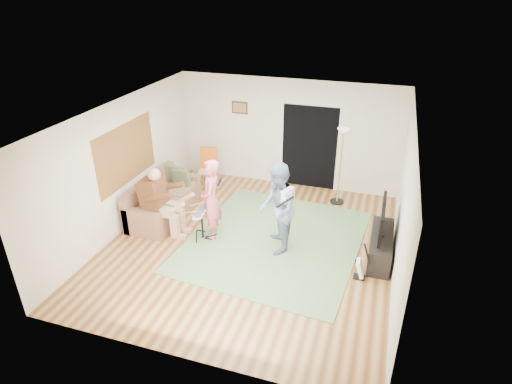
% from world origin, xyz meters
% --- Properties ---
extents(floor, '(6.00, 6.00, 0.00)m').
position_xyz_m(floor, '(0.00, 0.00, 0.00)').
color(floor, brown).
rests_on(floor, ground).
extents(walls, '(5.50, 6.00, 2.70)m').
position_xyz_m(walls, '(0.00, 0.00, 1.35)').
color(walls, silver).
rests_on(walls, floor).
extents(ceiling, '(6.00, 6.00, 0.00)m').
position_xyz_m(ceiling, '(0.00, 0.00, 2.70)').
color(ceiling, white).
rests_on(ceiling, walls).
extents(window_blinds, '(0.00, 2.05, 2.05)m').
position_xyz_m(window_blinds, '(-2.74, 0.20, 1.55)').
color(window_blinds, '#99632F').
rests_on(window_blinds, walls).
extents(doorway, '(2.10, 0.00, 2.10)m').
position_xyz_m(doorway, '(0.55, 2.99, 1.05)').
color(doorway, black).
rests_on(doorway, walls).
extents(picture_frame, '(0.42, 0.03, 0.32)m').
position_xyz_m(picture_frame, '(-1.25, 2.99, 1.90)').
color(picture_frame, '#3F2314').
rests_on(picture_frame, walls).
extents(area_rug, '(3.61, 3.99, 0.02)m').
position_xyz_m(area_rug, '(0.44, 0.29, 0.01)').
color(area_rug, '#5B824F').
rests_on(area_rug, floor).
extents(sofa, '(0.86, 2.09, 0.85)m').
position_xyz_m(sofa, '(-2.29, 0.59, 0.28)').
color(sofa, '#895E44').
rests_on(sofa, floor).
extents(drummer, '(0.93, 0.52, 1.43)m').
position_xyz_m(drummer, '(-1.86, -0.06, 0.56)').
color(drummer, '#593419').
rests_on(drummer, sofa).
extents(drum_kit, '(0.37, 0.66, 0.68)m').
position_xyz_m(drum_kit, '(-1.00, -0.06, 0.29)').
color(drum_kit, black).
rests_on(drum_kit, floor).
extents(singer, '(0.58, 0.71, 1.68)m').
position_xyz_m(singer, '(-0.84, 0.09, 0.84)').
color(singer, '#D85E6E').
rests_on(singer, floor).
extents(microphone, '(0.06, 0.06, 0.24)m').
position_xyz_m(microphone, '(-0.64, 0.09, 1.26)').
color(microphone, black).
rests_on(microphone, singer).
extents(guitarist, '(0.93, 1.06, 1.82)m').
position_xyz_m(guitarist, '(0.54, 0.01, 0.91)').
color(guitarist, slate).
rests_on(guitarist, floor).
extents(guitar_held, '(0.33, 0.60, 0.26)m').
position_xyz_m(guitar_held, '(0.74, 0.01, 1.24)').
color(guitar_held, silver).
rests_on(guitar_held, guitarist).
extents(guitar_spare, '(0.26, 0.24, 0.73)m').
position_xyz_m(guitar_spare, '(2.20, -0.41, 0.21)').
color(guitar_spare, black).
rests_on(guitar_spare, floor).
extents(torchiere_lamp, '(0.33, 0.33, 1.83)m').
position_xyz_m(torchiere_lamp, '(1.41, 2.35, 1.26)').
color(torchiere_lamp, black).
rests_on(torchiere_lamp, floor).
extents(dining_chair, '(0.51, 0.53, 1.03)m').
position_xyz_m(dining_chair, '(-1.82, 2.16, 0.37)').
color(dining_chair, tan).
rests_on(dining_chair, floor).
extents(tv_cabinet, '(0.40, 1.40, 0.50)m').
position_xyz_m(tv_cabinet, '(2.50, 0.35, 0.25)').
color(tv_cabinet, black).
rests_on(tv_cabinet, floor).
extents(television, '(0.06, 1.16, 0.58)m').
position_xyz_m(television, '(2.45, 0.35, 0.85)').
color(television, black).
rests_on(television, tv_cabinet).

